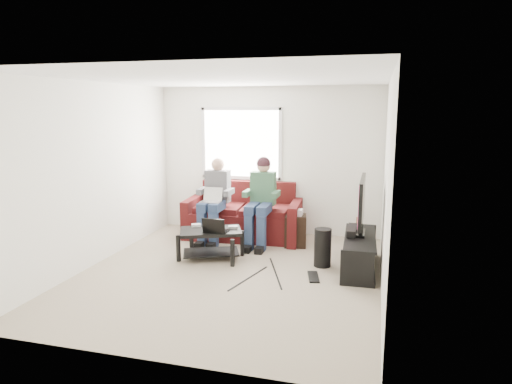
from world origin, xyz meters
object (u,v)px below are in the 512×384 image
coffee_table (211,237)px  tv (362,203)px  subwoofer (323,248)px  sofa (244,217)px  end_table (295,229)px  tv_stand (359,254)px

coffee_table → tv: 2.26m
subwoofer → tv: bearing=14.5°
sofa → end_table: bearing=-18.3°
subwoofer → sofa: bearing=142.2°
end_table → coffee_table: bearing=-138.9°
coffee_table → tv: (2.16, 0.24, 0.60)m
tv_stand → tv: size_ratio=1.29×
tv_stand → subwoofer: subwoofer is taller
tv_stand → end_table: end_table is taller
subwoofer → end_table: (-0.55, 0.86, 0.00)m
sofa → tv: (2.03, -1.05, 0.59)m
coffee_table → end_table: bearing=41.1°
tv_stand → tv: bearing=91.5°
sofa → coffee_table: (-0.13, -1.29, -0.01)m
coffee_table → sofa: bearing=84.0°
tv_stand → subwoofer: bearing=-176.5°
tv → subwoofer: (-0.51, -0.13, -0.65)m
sofa → end_table: size_ratio=3.34×
sofa → end_table: sofa is taller
coffee_table → end_table: end_table is taller
sofa → subwoofer: bearing=-37.8°
sofa → coffee_table: bearing=-96.0°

